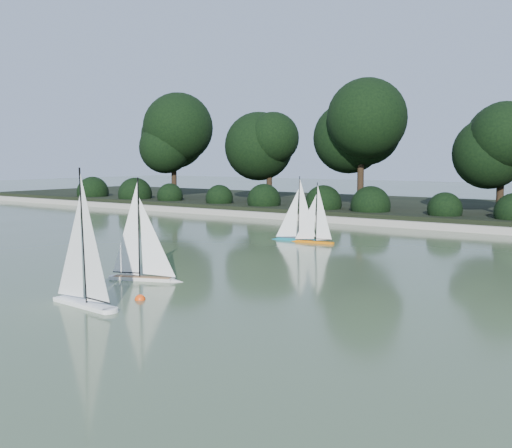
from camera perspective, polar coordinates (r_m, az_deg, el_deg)
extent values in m
plane|color=#35462A|center=(9.19, -4.68, -5.63)|extent=(80.00, 80.00, 0.00)
cube|color=gray|center=(16.98, 15.41, -0.16)|extent=(40.00, 0.35, 0.18)
cube|color=black|center=(20.76, 19.27, 0.97)|extent=(40.00, 8.00, 0.30)
cylinder|color=black|center=(24.71, -7.29, 3.42)|extent=(0.20, 0.20, 1.51)
sphere|color=black|center=(24.70, -7.34, 7.65)|extent=(2.38, 2.38, 2.38)
cylinder|color=black|center=(22.67, 1.19, 3.05)|extent=(0.20, 0.20, 1.37)
sphere|color=black|center=(22.65, 1.19, 7.33)|extent=(2.24, 2.24, 2.24)
cylinder|color=black|center=(19.85, 9.26, 2.97)|extent=(0.20, 0.20, 1.66)
sphere|color=black|center=(19.85, 9.35, 8.82)|extent=(2.66, 2.66, 2.66)
cylinder|color=black|center=(18.92, 20.84, 1.91)|extent=(0.20, 0.20, 1.26)
sphere|color=black|center=(18.88, 21.02, 6.68)|extent=(2.10, 2.10, 2.10)
sphere|color=black|center=(26.00, -14.09, 2.73)|extent=(1.10, 1.10, 1.10)
sphere|color=black|center=(24.51, -11.07, 2.62)|extent=(1.10, 1.10, 1.10)
sphere|color=black|center=(23.09, -7.66, 2.47)|extent=(1.10, 1.10, 1.10)
sphere|color=black|center=(21.77, -3.83, 2.30)|extent=(1.10, 1.10, 1.10)
sphere|color=black|center=(20.56, 0.47, 2.10)|extent=(1.10, 1.10, 1.10)
sphere|color=black|center=(19.47, 5.28, 1.85)|extent=(1.10, 1.10, 1.10)
sphere|color=black|center=(18.54, 10.62, 1.57)|extent=(1.10, 1.10, 1.10)
sphere|color=black|center=(17.79, 16.46, 1.24)|extent=(1.10, 1.10, 1.10)
cube|color=white|center=(8.30, -15.02, -6.71)|extent=(1.09, 0.32, 0.11)
cone|color=white|center=(8.81, -17.28, -6.03)|extent=(0.24, 0.24, 0.22)
cylinder|color=white|center=(7.86, -12.83, -7.35)|extent=(0.14, 0.14, 0.11)
cylinder|color=black|center=(8.11, -14.98, -0.64)|extent=(0.02, 0.02, 1.67)
cylinder|color=black|center=(8.04, -13.89, -6.23)|extent=(0.49, 0.07, 0.02)
cube|color=silver|center=(9.82, -10.05, -4.66)|extent=(0.97, 0.54, 0.10)
cone|color=silver|center=(9.61, -6.99, -4.85)|extent=(0.25, 0.25, 0.19)
cylinder|color=silver|center=(10.02, -12.59, -4.50)|extent=(0.15, 0.15, 0.10)
cube|color=olive|center=(9.81, -10.06, -4.36)|extent=(0.88, 0.47, 0.01)
cylinder|color=black|center=(9.73, -10.40, -0.03)|extent=(0.03, 0.03, 1.50)
cylinder|color=black|center=(9.91, -11.45, -3.97)|extent=(0.42, 0.18, 0.02)
cube|color=#D76807|center=(13.88, 5.18, -1.51)|extent=(0.83, 0.27, 0.08)
cone|color=#D76807|center=(14.07, 3.41, -1.40)|extent=(0.18, 0.18, 0.16)
cylinder|color=#D76807|center=(13.73, 6.75, -1.61)|extent=(0.11, 0.11, 0.08)
cylinder|color=black|center=(13.79, 5.37, 1.25)|extent=(0.02, 0.02, 1.26)
cylinder|color=black|center=(13.79, 6.03, -1.20)|extent=(0.37, 0.06, 0.01)
cube|color=#0E6A7E|center=(14.24, 3.62, -1.29)|extent=(0.91, 0.37, 0.09)
cone|color=#0E6A7E|center=(14.42, 1.69, -1.19)|extent=(0.21, 0.21, 0.18)
cylinder|color=#0E6A7E|center=(14.10, 5.32, -1.38)|extent=(0.13, 0.13, 0.09)
cylinder|color=black|center=(14.16, 3.81, 1.65)|extent=(0.02, 0.02, 1.38)
cylinder|color=black|center=(14.16, 4.54, -0.95)|extent=(0.40, 0.10, 0.01)
sphere|color=#FE460D|center=(8.52, -10.26, -6.64)|extent=(0.14, 0.14, 0.14)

